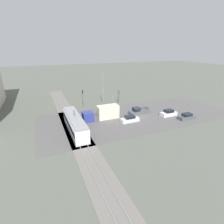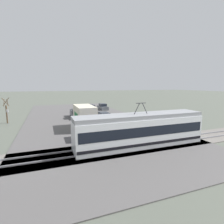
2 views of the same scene
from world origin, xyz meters
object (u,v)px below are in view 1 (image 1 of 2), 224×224
(pickup_truck, at_px, (139,111))
(traffic_light_pole, at_px, (83,97))
(street_tree, at_px, (119,97))
(street_lamp_near_crossing, at_px, (103,87))
(sedan_car_2, at_px, (187,117))
(sedan_car_1, at_px, (169,113))
(box_truck, at_px, (103,113))
(sedan_car_0, at_px, (130,119))
(no_parking_sign, at_px, (113,99))
(light_rail_tram, at_px, (75,124))

(pickup_truck, relative_size, traffic_light_pole, 1.06)
(traffic_light_pole, relative_size, street_tree, 1.25)
(street_lamp_near_crossing, bearing_deg, sedan_car_2, -145.86)
(pickup_truck, distance_m, sedan_car_1, 7.82)
(sedan_car_2, relative_size, street_tree, 1.03)
(box_truck, height_order, sedan_car_0, box_truck)
(pickup_truck, height_order, sedan_car_2, pickup_truck)
(sedan_car_1, distance_m, sedan_car_2, 4.51)
(sedan_car_2, bearing_deg, street_lamp_near_crossing, 34.14)
(pickup_truck, xyz_separation_m, no_parking_sign, (11.03, 2.90, 0.81))
(box_truck, bearing_deg, sedan_car_1, -105.72)
(box_truck, distance_m, traffic_light_pole, 11.07)
(light_rail_tram, height_order, traffic_light_pole, traffic_light_pole)
(light_rail_tram, xyz_separation_m, street_tree, (15.16, -17.43, 0.25))
(box_truck, relative_size, no_parking_sign, 3.53)
(light_rail_tram, xyz_separation_m, box_truck, (3.89, -7.87, -0.09))
(sedan_car_0, distance_m, street_tree, 16.12)
(sedan_car_2, bearing_deg, traffic_light_pole, 48.57)
(sedan_car_0, height_order, sedan_car_2, sedan_car_2)
(box_truck, relative_size, traffic_light_pole, 1.71)
(street_lamp_near_crossing, bearing_deg, box_truck, 158.97)
(traffic_light_pole, bearing_deg, box_truck, -166.91)
(street_lamp_near_crossing, bearing_deg, no_parking_sign, -128.86)
(light_rail_tram, bearing_deg, street_tree, -48.99)
(sedan_car_2, height_order, traffic_light_pole, traffic_light_pole)
(sedan_car_1, bearing_deg, box_truck, -105.72)
(sedan_car_2, distance_m, no_parking_sign, 22.55)
(sedan_car_2, bearing_deg, box_truck, 66.20)
(pickup_truck, height_order, street_tree, street_tree)
(sedan_car_1, xyz_separation_m, sedan_car_2, (-3.76, -2.50, -0.03))
(box_truck, xyz_separation_m, traffic_light_pole, (10.63, 2.47, 1.85))
(no_parking_sign, bearing_deg, street_lamp_near_crossing, 51.14)
(light_rail_tram, relative_size, traffic_light_pole, 2.57)
(traffic_light_pole, xyz_separation_m, no_parking_sign, (0.07, -9.70, -1.89))
(box_truck, bearing_deg, no_parking_sign, -34.02)
(sedan_car_2, bearing_deg, pickup_truck, 47.98)
(sedan_car_1, bearing_deg, sedan_car_2, 33.68)
(pickup_truck, relative_size, sedan_car_1, 1.28)
(street_tree, height_order, street_lamp_near_crossing, street_lamp_near_crossing)
(sedan_car_2, xyz_separation_m, street_tree, (19.70, 9.57, 1.24))
(sedan_car_0, bearing_deg, light_rail_tram, -91.47)
(box_truck, distance_m, pickup_truck, 10.17)
(light_rail_tram, relative_size, sedan_car_2, 3.11)
(pickup_truck, height_order, sedan_car_0, pickup_truck)
(sedan_car_1, relative_size, traffic_light_pole, 0.82)
(sedan_car_2, relative_size, street_lamp_near_crossing, 0.47)
(light_rail_tram, height_order, no_parking_sign, light_rail_tram)
(pickup_truck, height_order, street_lamp_near_crossing, street_lamp_near_crossing)
(light_rail_tram, bearing_deg, sedan_car_0, -91.47)
(pickup_truck, bearing_deg, sedan_car_2, -132.02)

